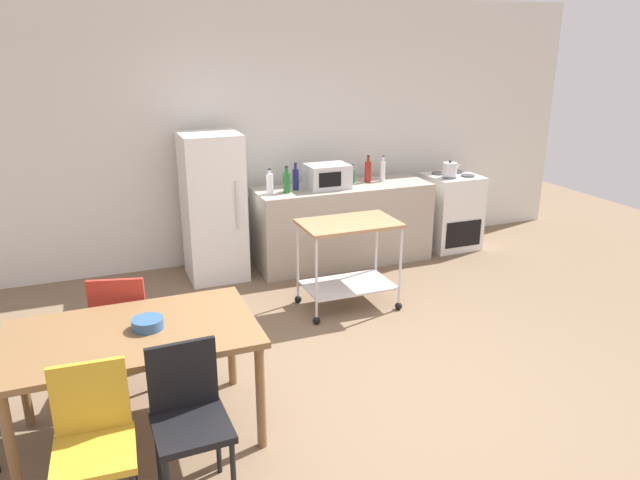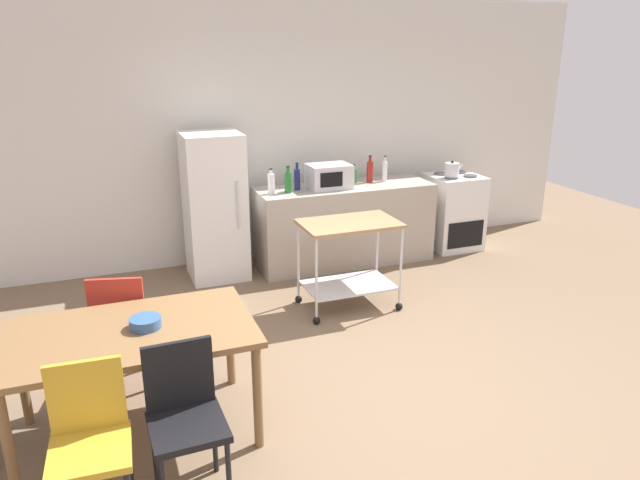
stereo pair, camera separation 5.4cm
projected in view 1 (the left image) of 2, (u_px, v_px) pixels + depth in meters
The scene contains 19 objects.
ground_plane at pixel (372, 395), 4.30m from camera, with size 12.00×12.00×0.00m, color brown.
back_wall at pixel (249, 133), 6.66m from camera, with size 8.40×0.12×2.90m, color silver.
kitchen_counter at pixel (343, 224), 6.76m from camera, with size 2.00×0.64×0.90m, color #A89E8E.
dining_table at pixel (133, 343), 3.65m from camera, with size 1.50×0.90×0.75m.
chair_black at pixel (189, 413), 3.21m from camera, with size 0.41×0.41×0.89m.
chair_mustard at pixel (94, 438), 3.01m from camera, with size 0.42×0.42×0.89m.
chair_red at pixel (123, 321), 4.27m from camera, with size 0.49×0.49×0.89m.
stove_oven at pixel (450, 211), 7.28m from camera, with size 0.60×0.61×0.92m.
refrigerator at pixel (213, 207), 6.24m from camera, with size 0.60×0.63×1.55m.
kitchen_cart at pixel (348, 250), 5.56m from camera, with size 0.91×0.57×0.85m.
bottle_hot_sauce at pixel (270, 183), 6.23m from camera, with size 0.07×0.07×0.27m.
bottle_wine at pixel (287, 182), 6.28m from camera, with size 0.08×0.08×0.29m.
bottle_olive_oil at pixel (296, 179), 6.40m from camera, with size 0.07×0.07×0.30m.
microwave at pixel (327, 176), 6.49m from camera, with size 0.46×0.35×0.26m.
bottle_soy_sauce at pixel (352, 175), 6.73m from camera, with size 0.06×0.06×0.21m.
bottle_vinegar at pixel (368, 171), 6.76m from camera, with size 0.07×0.07×0.31m.
bottle_soda at pixel (383, 171), 6.81m from camera, with size 0.06×0.06×0.30m.
fruit_bowl at pixel (148, 324), 3.65m from camera, with size 0.19×0.19×0.07m, color #33598C.
kettle at pixel (450, 169), 6.98m from camera, with size 0.24×0.17×0.19m.
Camera 1 is at (-1.71, -3.32, 2.43)m, focal length 33.33 mm.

